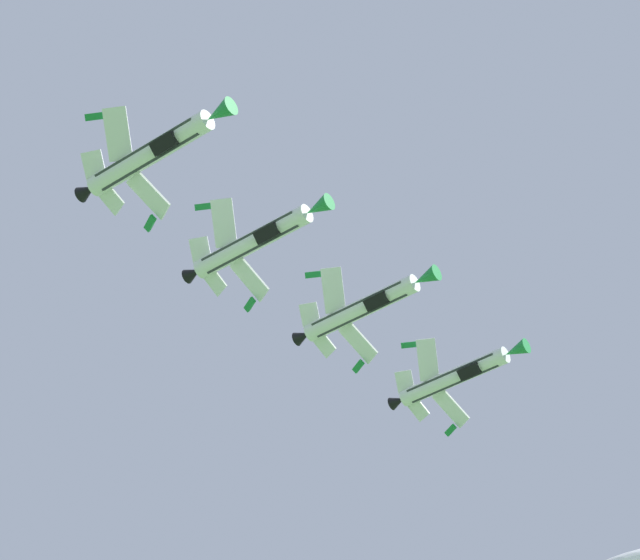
{
  "coord_description": "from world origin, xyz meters",
  "views": [
    {
      "loc": [
        0.67,
        -7.82,
        1.52
      ],
      "look_at": [
        1.29,
        87.81,
        81.86
      ],
      "focal_mm": 79.2,
      "sensor_mm": 36.0,
      "label": 1
    }
  ],
  "objects_px": {
    "fighter_jet_lead": "(456,376)",
    "fighter_jet_left_wing": "(364,307)",
    "fighter_jet_left_outer": "(152,152)",
    "fighter_jet_right_wing": "(255,241)"
  },
  "relations": [
    {
      "from": "fighter_jet_left_wing",
      "to": "fighter_jet_left_outer",
      "type": "relative_size",
      "value": 1.0
    },
    {
      "from": "fighter_jet_right_wing",
      "to": "fighter_jet_left_outer",
      "type": "bearing_deg",
      "value": 8.11
    },
    {
      "from": "fighter_jet_lead",
      "to": "fighter_jet_left_wing",
      "type": "relative_size",
      "value": 1.0
    },
    {
      "from": "fighter_jet_left_wing",
      "to": "fighter_jet_lead",
      "type": "bearing_deg",
      "value": 179.98
    },
    {
      "from": "fighter_jet_right_wing",
      "to": "fighter_jet_left_outer",
      "type": "xyz_separation_m",
      "value": [
        -7.52,
        -13.05,
        -2.47
      ]
    },
    {
      "from": "fighter_jet_lead",
      "to": "fighter_jet_right_wing",
      "type": "height_order",
      "value": "fighter_jet_lead"
    },
    {
      "from": "fighter_jet_lead",
      "to": "fighter_jet_left_outer",
      "type": "distance_m",
      "value": 43.99
    },
    {
      "from": "fighter_jet_lead",
      "to": "fighter_jet_left_outer",
      "type": "xyz_separation_m",
      "value": [
        -26.68,
        -34.74,
        -4.04
      ]
    },
    {
      "from": "fighter_jet_right_wing",
      "to": "fighter_jet_left_wing",
      "type": "bearing_deg",
      "value": 172.71
    },
    {
      "from": "fighter_jet_lead",
      "to": "fighter_jet_left_wing",
      "type": "bearing_deg",
      "value": -0.02
    }
  ]
}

